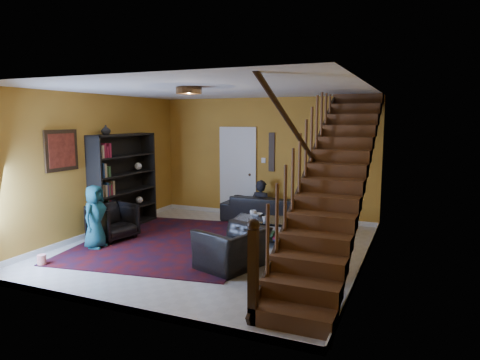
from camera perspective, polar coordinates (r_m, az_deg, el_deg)
The scene contains 21 objects.
floor at distance 7.80m, azimuth -3.54°, elevation -9.08°, with size 5.50×5.50×0.00m, color beige.
room at distance 9.53m, azimuth -7.13°, elevation -5.64°, with size 5.50×5.50×5.50m.
staircase at distance 6.83m, azimuth 12.48°, elevation 0.32°, with size 0.95×5.02×3.18m.
bookshelf at distance 9.36m, azimuth -15.18°, elevation -0.40°, with size 0.35×1.80×2.00m.
door at distance 10.30m, azimuth -0.27°, elevation 0.97°, with size 0.82×0.05×2.05m, color silver.
framed_picture at distance 8.28m, azimuth -22.72°, elevation 3.65°, with size 0.04×0.74×0.74m, color maroon.
wall_hanging at distance 9.95m, azimuth 4.24°, elevation 3.73°, with size 0.14×0.03×0.90m, color black.
ceiling_fixture at distance 6.77m, azimuth -6.84°, elevation 11.77°, with size 0.40×0.40×0.10m, color #3F2814.
rug at distance 8.27m, azimuth -9.19°, elevation -8.11°, with size 3.12×3.56×0.02m, color #450C0D.
sofa at distance 9.69m, azimuth 3.80°, elevation -3.85°, with size 2.05×0.80×0.60m, color black.
armchair_left at distance 8.62m, azimuth -16.58°, elevation -5.35°, with size 0.74×0.76×0.69m, color black.
armchair_right at distance 6.71m, azimuth -1.04°, elevation -9.08°, with size 0.98×0.86×0.64m, color black.
person_adult_a at distance 9.82m, azimuth 2.82°, elevation -4.02°, with size 0.51×0.33×1.39m, color black.
person_adult_b at distance 9.43m, azimuth 11.21°, elevation -4.93°, with size 0.63×0.49×1.30m, color black.
person_child at distance 8.08m, azimuth -18.74°, elevation -4.67°, with size 0.56×0.37×1.15m, color #19515F.
coffee_table at distance 8.04m, azimuth 3.57°, elevation -6.57°, with size 1.29×0.85×0.46m.
cup_a at distance 8.28m, azimuth 1.76°, elevation -4.38°, with size 0.13×0.13×0.10m, color #999999.
cup_b at distance 7.81m, azimuth 3.34°, elevation -5.21°, with size 0.10×0.10×0.09m, color #999999.
bowl at distance 8.25m, azimuth 2.29°, elevation -4.63°, with size 0.20×0.20×0.05m, color #999999.
vase at distance 8.88m, azimuth -17.46°, elevation 6.40°, with size 0.18×0.18×0.19m, color #999999.
popcorn_bucket at distance 7.57m, azimuth -24.93°, elevation -9.59°, with size 0.14×0.14×0.15m, color red.
Camera 1 is at (3.36, -6.66, 2.29)m, focal length 32.00 mm.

